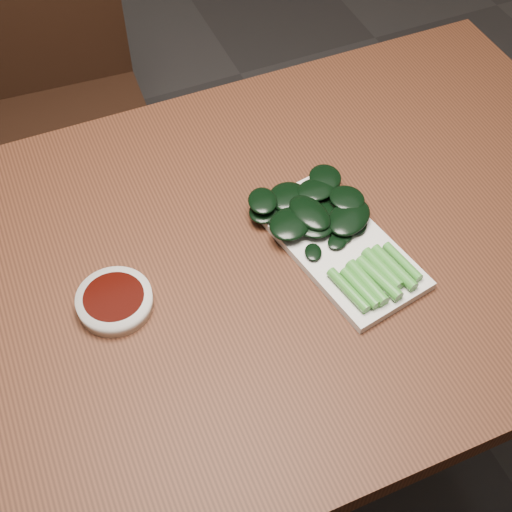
% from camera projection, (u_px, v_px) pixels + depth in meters
% --- Properties ---
extents(ground, '(6.00, 6.00, 0.00)m').
position_uv_depth(ground, '(239.00, 457.00, 1.68)').
color(ground, '#2F2D2D').
rests_on(ground, ground).
extents(table, '(1.40, 0.80, 0.75)m').
position_uv_depth(table, '(230.00, 289.00, 1.15)').
color(table, '#452213').
rests_on(table, ground).
extents(chair_far, '(0.48, 0.48, 0.89)m').
position_uv_depth(chair_far, '(51.00, 106.00, 1.72)').
color(chair_far, black).
rests_on(chair_far, ground).
extents(sauce_bowl, '(0.11, 0.11, 0.03)m').
position_uv_depth(sauce_bowl, '(115.00, 301.00, 1.03)').
color(sauce_bowl, silver).
rests_on(sauce_bowl, table).
extents(serving_plate, '(0.19, 0.30, 0.01)m').
position_uv_depth(serving_plate, '(339.00, 246.00, 1.10)').
color(serving_plate, silver).
rests_on(serving_plate, table).
extents(gai_lan, '(0.20, 0.29, 0.03)m').
position_uv_depth(gai_lan, '(323.00, 221.00, 1.11)').
color(gai_lan, '#418F31').
rests_on(gai_lan, serving_plate).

